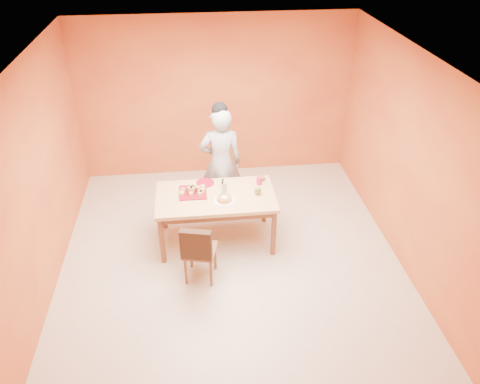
{
  "coord_description": "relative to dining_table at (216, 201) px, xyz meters",
  "views": [
    {
      "loc": [
        -0.42,
        -4.83,
        4.17
      ],
      "look_at": [
        0.15,
        0.3,
        0.89
      ],
      "focal_mm": 35.0,
      "sensor_mm": 36.0,
      "label": 1
    }
  ],
  "objects": [
    {
      "name": "cake_server",
      "position": [
        0.12,
        0.03,
        0.16
      ],
      "size": [
        0.11,
        0.3,
        0.01
      ],
      "primitive_type": "cube",
      "rotation": [
        0.0,
        0.0,
        -0.2
      ],
      "color": "silver",
      "rests_on": "sponge_cake"
    },
    {
      "name": "sponge_cake",
      "position": [
        0.11,
        -0.15,
        0.13
      ],
      "size": [
        0.22,
        0.22,
        0.04
      ],
      "primitive_type": "cylinder",
      "rotation": [
        0.0,
        0.0,
        0.13
      ],
      "color": "gold",
      "rests_on": "white_cake_plate"
    },
    {
      "name": "floor",
      "position": [
        0.16,
        -0.46,
        -0.67
      ],
      "size": [
        5.0,
        5.0,
        0.0
      ],
      "primitive_type": "plane",
      "color": "beige",
      "rests_on": "ground"
    },
    {
      "name": "white_cake_plate",
      "position": [
        0.11,
        -0.15,
        0.1
      ],
      "size": [
        0.29,
        0.29,
        0.01
      ],
      "primitive_type": "cylinder",
      "rotation": [
        0.0,
        0.0,
        0.04
      ],
      "color": "white",
      "rests_on": "dining_table"
    },
    {
      "name": "wall_back",
      "position": [
        0.16,
        2.04,
        0.68
      ],
      "size": [
        4.5,
        0.0,
        4.5
      ],
      "primitive_type": "plane",
      "rotation": [
        1.57,
        0.0,
        0.0
      ],
      "color": "orange",
      "rests_on": "floor"
    },
    {
      "name": "red_dinner_plate",
      "position": [
        -0.12,
        0.33,
        0.1
      ],
      "size": [
        0.27,
        0.27,
        0.02
      ],
      "primitive_type": "cylinder",
      "rotation": [
        0.0,
        0.0,
        0.08
      ],
      "color": "maroon",
      "rests_on": "dining_table"
    },
    {
      "name": "magenta_glass",
      "position": [
        0.62,
        0.22,
        0.15
      ],
      "size": [
        0.1,
        0.1,
        0.11
      ],
      "primitive_type": "cylinder",
      "rotation": [
        0.0,
        0.0,
        0.36
      ],
      "color": "#BB1C50",
      "rests_on": "dining_table"
    },
    {
      "name": "dining_table",
      "position": [
        0.0,
        0.0,
        0.0
      ],
      "size": [
        1.6,
        0.9,
        0.76
      ],
      "color": "tan",
      "rests_on": "floor"
    },
    {
      "name": "checker_tin",
      "position": [
        0.68,
        0.34,
        0.11
      ],
      "size": [
        0.13,
        0.13,
        0.03
      ],
      "primitive_type": "cylinder",
      "rotation": [
        0.0,
        0.0,
        -0.28
      ],
      "color": "#3B1B10",
      "rests_on": "dining_table"
    },
    {
      "name": "wall_left",
      "position": [
        -2.09,
        -0.46,
        0.68
      ],
      "size": [
        0.0,
        5.0,
        5.0
      ],
      "primitive_type": "plane",
      "rotation": [
        1.57,
        0.0,
        1.57
      ],
      "color": "orange",
      "rests_on": "floor"
    },
    {
      "name": "wall_right",
      "position": [
        2.41,
        -0.46,
        0.68
      ],
      "size": [
        0.0,
        5.0,
        5.0
      ],
      "primitive_type": "plane",
      "rotation": [
        1.57,
        0.0,
        -1.57
      ],
      "color": "orange",
      "rests_on": "floor"
    },
    {
      "name": "pastry_pile",
      "position": [
        -0.3,
        0.09,
        0.17
      ],
      "size": [
        0.33,
        0.33,
        0.11
      ],
      "primitive_type": null,
      "color": "tan",
      "rests_on": "pastry_platter"
    },
    {
      "name": "pastry_platter",
      "position": [
        -0.3,
        0.09,
        0.11
      ],
      "size": [
        0.37,
        0.37,
        0.02
      ],
      "primitive_type": "cube",
      "rotation": [
        0.0,
        0.0,
        -0.0
      ],
      "color": "maroon",
      "rests_on": "dining_table"
    },
    {
      "name": "ceiling",
      "position": [
        0.16,
        -0.46,
        2.03
      ],
      "size": [
        5.0,
        5.0,
        0.0
      ],
      "primitive_type": "plane",
      "rotation": [
        3.14,
        0.0,
        0.0
      ],
      "color": "white",
      "rests_on": "wall_back"
    },
    {
      "name": "dining_chair",
      "position": [
        -0.25,
        -0.74,
        -0.22
      ],
      "size": [
        0.48,
        0.54,
        0.87
      ],
      "rotation": [
        0.0,
        0.0,
        -0.23
      ],
      "color": "brown",
      "rests_on": "floor"
    },
    {
      "name": "person",
      "position": [
        0.13,
        0.71,
        0.19
      ],
      "size": [
        0.64,
        0.42,
        1.72
      ],
      "primitive_type": "imported",
      "rotation": [
        0.0,
        0.0,
        3.16
      ],
      "color": "gray",
      "rests_on": "floor"
    },
    {
      "name": "egg_ornament",
      "position": [
        0.57,
        -0.04,
        0.15
      ],
      "size": [
        0.12,
        0.11,
        0.12
      ],
      "primitive_type": "ellipsoid",
      "rotation": [
        0.0,
        0.0,
        0.4
      ],
      "color": "olive",
      "rests_on": "dining_table"
    }
  ]
}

